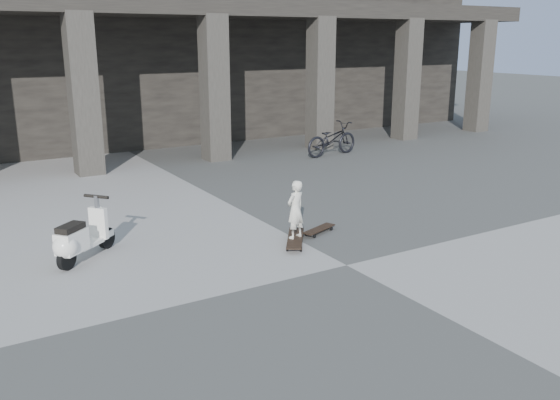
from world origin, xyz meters
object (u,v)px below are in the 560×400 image
longboard (295,239)px  scooter (77,240)px  child (295,209)px  bicycle (332,139)px  skateboard_spare (319,229)px

longboard → scooter: scooter is taller
child → scooter: size_ratio=0.88×
longboard → bicycle: size_ratio=0.55×
longboard → skateboard_spare: bearing=-34.4°
skateboard_spare → child: size_ratio=0.79×
longboard → child: child is taller
scooter → child: bearing=-55.8°
child → scooter: 3.50m
bicycle → skateboard_spare: bearing=134.5°
longboard → skateboard_spare: longboard is taller
longboard → scooter: size_ratio=0.92×
child → scooter: bearing=-32.9°
skateboard_spare → bicycle: 7.33m
longboard → scooter: (-3.36, 0.95, 0.29)m
longboard → bicycle: 7.94m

